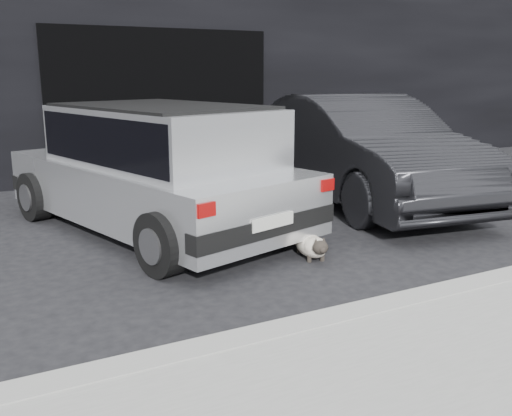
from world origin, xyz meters
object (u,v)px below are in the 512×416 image
silver_hatchback (157,163)px  cat_white (238,241)px  second_car (360,149)px  cat_siamese (312,246)px

silver_hatchback → cat_white: 1.53m
cat_white → second_car: bearing=107.6°
cat_siamese → silver_hatchback: bearing=-45.7°
silver_hatchback → second_car: 3.11m
second_car → cat_siamese: bearing=-128.9°
cat_siamese → cat_white: cat_white is taller
second_car → cat_siamese: size_ratio=5.74×
silver_hatchback → second_car: bearing=-12.7°
silver_hatchback → cat_white: bearing=-88.3°
second_car → cat_white: bearing=-142.9°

